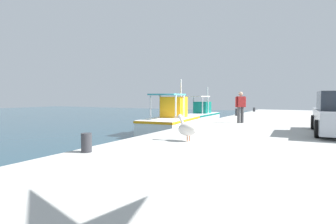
% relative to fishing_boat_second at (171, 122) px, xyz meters
% --- Properties ---
extents(quay_pier, '(36.00, 10.00, 0.80)m').
position_rel_fishing_boat_second_xyz_m(quay_pier, '(-0.97, -6.91, -0.33)').
color(quay_pier, '#B2B2AD').
rests_on(quay_pier, ground).
extents(fishing_boat_second, '(4.95, 2.65, 3.29)m').
position_rel_fishing_boat_second_xyz_m(fishing_boat_second, '(0.00, 0.00, 0.00)').
color(fishing_boat_second, white).
rests_on(fishing_boat_second, ground).
extents(fishing_boat_third, '(5.28, 2.07, 3.06)m').
position_rel_fishing_boat_second_xyz_m(fishing_boat_third, '(7.58, 1.23, -0.13)').
color(fishing_boat_third, white).
rests_on(fishing_boat_third, ground).
extents(pelican, '(0.46, 0.97, 0.82)m').
position_rel_fishing_boat_second_xyz_m(pelican, '(-6.14, -3.85, 0.47)').
color(pelican, tan).
rests_on(pelican, quay_pier).
extents(fisherman_standing, '(0.44, 0.47, 1.64)m').
position_rel_fishing_boat_second_xyz_m(fisherman_standing, '(0.45, -3.90, 0.97)').
color(fisherman_standing, '#3F3F42').
rests_on(fisherman_standing, quay_pier).
extents(mooring_bollard_second, '(0.26, 0.26, 0.47)m').
position_rel_fishing_boat_second_xyz_m(mooring_bollard_second, '(-8.84, -2.36, 0.31)').
color(mooring_bollard_second, '#333338').
rests_on(mooring_bollard_second, quay_pier).
extents(mooring_bollard_third, '(0.22, 0.22, 0.52)m').
position_rel_fishing_boat_second_xyz_m(mooring_bollard_third, '(5.73, -2.36, 0.34)').
color(mooring_bollard_third, '#333338').
rests_on(mooring_bollard_third, quay_pier).
extents(mooring_bollard_fourth, '(0.21, 0.21, 0.38)m').
position_rel_fishing_boat_second_xyz_m(mooring_bollard_fourth, '(12.18, -2.36, 0.26)').
color(mooring_bollard_fourth, '#333338').
rests_on(mooring_bollard_fourth, quay_pier).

